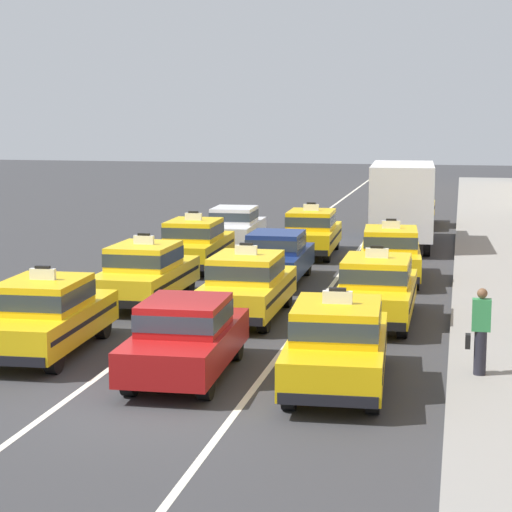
{
  "coord_description": "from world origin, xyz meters",
  "views": [
    {
      "loc": [
        5.34,
        -15.37,
        5.24
      ],
      "look_at": [
        -0.11,
        9.7,
        1.3
      ],
      "focal_mm": 66.27,
      "sensor_mm": 36.0,
      "label": 1
    }
  ],
  "objects_px": {
    "sedan_center_third": "(277,255)",
    "box_truck_right_fourth": "(402,201)",
    "sedan_left_fourth": "(235,226)",
    "taxi_center_fourth": "(311,232)",
    "taxi_left_third": "(194,243)",
    "taxi_right_fifth": "(414,207)",
    "taxi_left_nearest": "(46,314)",
    "taxi_left_second": "(146,272)",
    "pedestrian_by_storefront": "(480,331)",
    "taxi_center_second": "(247,284)",
    "taxi_right_nearest": "(337,343)",
    "taxi_right_third": "(390,253)",
    "taxi_right_second": "(377,288)",
    "sedan_center_nearest": "(186,335)"
  },
  "relations": [
    {
      "from": "taxi_left_nearest",
      "to": "box_truck_right_fourth",
      "type": "height_order",
      "value": "box_truck_right_fourth"
    },
    {
      "from": "taxi_center_fourth",
      "to": "taxi_center_second",
      "type": "bearing_deg",
      "value": -89.69
    },
    {
      "from": "sedan_center_nearest",
      "to": "taxi_right_nearest",
      "type": "height_order",
      "value": "taxi_right_nearest"
    },
    {
      "from": "taxi_left_second",
      "to": "taxi_right_third",
      "type": "bearing_deg",
      "value": 38.2
    },
    {
      "from": "taxi_left_second",
      "to": "sedan_left_fourth",
      "type": "bearing_deg",
      "value": 90.74
    },
    {
      "from": "taxi_left_third",
      "to": "taxi_center_fourth",
      "type": "xyz_separation_m",
      "value": [
        3.35,
        3.84,
        0.0
      ]
    },
    {
      "from": "taxi_left_second",
      "to": "taxi_center_fourth",
      "type": "relative_size",
      "value": 0.99
    },
    {
      "from": "box_truck_right_fourth",
      "to": "taxi_left_third",
      "type": "bearing_deg",
      "value": -133.38
    },
    {
      "from": "taxi_left_nearest",
      "to": "taxi_right_fifth",
      "type": "bearing_deg",
      "value": 75.27
    },
    {
      "from": "sedan_center_nearest",
      "to": "taxi_right_second",
      "type": "relative_size",
      "value": 0.96
    },
    {
      "from": "box_truck_right_fourth",
      "to": "pedestrian_by_storefront",
      "type": "distance_m",
      "value": 18.76
    },
    {
      "from": "sedan_left_fourth",
      "to": "taxi_right_second",
      "type": "distance_m",
      "value": 13.76
    },
    {
      "from": "sedan_center_third",
      "to": "taxi_center_second",
      "type": "bearing_deg",
      "value": -87.43
    },
    {
      "from": "taxi_center_fourth",
      "to": "taxi_right_second",
      "type": "distance_m",
      "value": 11.24
    },
    {
      "from": "taxi_right_third",
      "to": "sedan_center_third",
      "type": "bearing_deg",
      "value": -162.43
    },
    {
      "from": "sedan_left_fourth",
      "to": "taxi_right_third",
      "type": "xyz_separation_m",
      "value": [
        6.45,
        -6.06,
        0.03
      ]
    },
    {
      "from": "sedan_left_fourth",
      "to": "taxi_center_fourth",
      "type": "xyz_separation_m",
      "value": [
        3.22,
        -1.37,
        0.03
      ]
    },
    {
      "from": "taxi_center_fourth",
      "to": "taxi_right_fifth",
      "type": "bearing_deg",
      "value": 72.03
    },
    {
      "from": "taxi_left_second",
      "to": "sedan_center_nearest",
      "type": "xyz_separation_m",
      "value": [
        3.15,
        -6.78,
        -0.03
      ]
    },
    {
      "from": "taxi_left_second",
      "to": "sedan_left_fourth",
      "type": "height_order",
      "value": "taxi_left_second"
    },
    {
      "from": "sedan_left_fourth",
      "to": "taxi_right_fifth",
      "type": "relative_size",
      "value": 0.96
    },
    {
      "from": "taxi_left_third",
      "to": "sedan_left_fourth",
      "type": "xyz_separation_m",
      "value": [
        0.13,
        5.2,
        -0.03
      ]
    },
    {
      "from": "sedan_center_third",
      "to": "box_truck_right_fourth",
      "type": "height_order",
      "value": "box_truck_right_fourth"
    },
    {
      "from": "taxi_right_third",
      "to": "taxi_left_third",
      "type": "bearing_deg",
      "value": 172.55
    },
    {
      "from": "sedan_left_fourth",
      "to": "taxi_center_second",
      "type": "relative_size",
      "value": 0.95
    },
    {
      "from": "sedan_center_third",
      "to": "taxi_right_nearest",
      "type": "bearing_deg",
      "value": -73.09
    },
    {
      "from": "taxi_center_second",
      "to": "taxi_left_second",
      "type": "bearing_deg",
      "value": 158.31
    },
    {
      "from": "taxi_center_second",
      "to": "taxi_center_fourth",
      "type": "height_order",
      "value": "same"
    },
    {
      "from": "taxi_right_second",
      "to": "pedestrian_by_storefront",
      "type": "relative_size",
      "value": 2.66
    },
    {
      "from": "sedan_center_third",
      "to": "taxi_right_fifth",
      "type": "xyz_separation_m",
      "value": [
        3.39,
        15.69,
        0.03
      ]
    },
    {
      "from": "taxi_right_second",
      "to": "taxi_right_fifth",
      "type": "distance_m",
      "value": 20.64
    },
    {
      "from": "taxi_right_second",
      "to": "taxi_right_fifth",
      "type": "bearing_deg",
      "value": 90.33
    },
    {
      "from": "taxi_left_nearest",
      "to": "sedan_left_fourth",
      "type": "bearing_deg",
      "value": 89.32
    },
    {
      "from": "sedan_left_fourth",
      "to": "taxi_left_nearest",
      "type": "bearing_deg",
      "value": -90.68
    },
    {
      "from": "taxi_center_second",
      "to": "box_truck_right_fourth",
      "type": "height_order",
      "value": "box_truck_right_fourth"
    },
    {
      "from": "taxi_left_nearest",
      "to": "sedan_left_fourth",
      "type": "distance_m",
      "value": 16.69
    },
    {
      "from": "taxi_left_nearest",
      "to": "taxi_right_third",
      "type": "bearing_deg",
      "value": 57.95
    },
    {
      "from": "taxi_left_second",
      "to": "taxi_right_fifth",
      "type": "bearing_deg",
      "value": 72.18
    },
    {
      "from": "sedan_center_nearest",
      "to": "taxi_right_nearest",
      "type": "xyz_separation_m",
      "value": [
        3.03,
        -0.08,
        0.03
      ]
    },
    {
      "from": "taxi_right_nearest",
      "to": "taxi_right_second",
      "type": "bearing_deg",
      "value": 87.67
    },
    {
      "from": "taxi_center_second",
      "to": "taxi_right_nearest",
      "type": "distance_m",
      "value": 6.38
    },
    {
      "from": "taxi_right_second",
      "to": "taxi_right_fifth",
      "type": "xyz_separation_m",
      "value": [
        -0.12,
        20.64,
        0.0
      ]
    },
    {
      "from": "taxi_center_second",
      "to": "taxi_right_second",
      "type": "distance_m",
      "value": 3.28
    },
    {
      "from": "taxi_left_nearest",
      "to": "taxi_left_second",
      "type": "relative_size",
      "value": 1.02
    },
    {
      "from": "taxi_right_third",
      "to": "taxi_right_nearest",
      "type": "bearing_deg",
      "value": -90.64
    },
    {
      "from": "taxi_right_fifth",
      "to": "pedestrian_by_storefront",
      "type": "relative_size",
      "value": 2.66
    },
    {
      "from": "taxi_right_nearest",
      "to": "pedestrian_by_storefront",
      "type": "height_order",
      "value": "taxi_right_nearest"
    },
    {
      "from": "sedan_left_fourth",
      "to": "taxi_right_third",
      "type": "bearing_deg",
      "value": -43.23
    },
    {
      "from": "taxi_center_fourth",
      "to": "taxi_right_fifth",
      "type": "xyz_separation_m",
      "value": [
        3.21,
        9.91,
        0.0
      ]
    },
    {
      "from": "sedan_center_nearest",
      "to": "pedestrian_by_storefront",
      "type": "bearing_deg",
      "value": 8.73
    }
  ]
}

